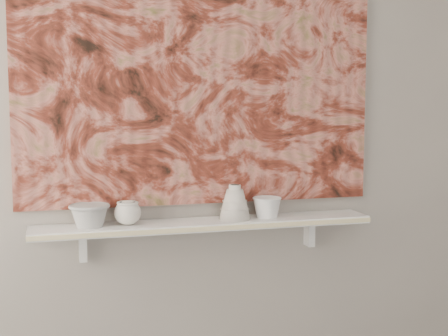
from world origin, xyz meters
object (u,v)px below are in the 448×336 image
object	(u,v)px
bowl_grey	(90,215)
bowl_white	(267,207)
bell_vessel	(235,202)
painting	(200,71)
cup_cream	(128,213)
shelf	(205,224)

from	to	relation	value
bowl_grey	bowl_white	bearing A→B (deg)	0.00
bowl_white	bell_vessel	bearing A→B (deg)	180.00
bell_vessel	bowl_white	bearing A→B (deg)	0.00
painting	bowl_grey	xyz separation A→B (m)	(-0.46, -0.08, -0.56)
bowl_white	cup_cream	bearing A→B (deg)	180.00
bell_vessel	painting	bearing A→B (deg)	147.35
bowl_white	shelf	bearing A→B (deg)	180.00
painting	bowl_white	world-z (taller)	painting
shelf	bowl_grey	xyz separation A→B (m)	(-0.46, 0.00, 0.06)
shelf	painting	world-z (taller)	painting
painting	cup_cream	distance (m)	0.65
shelf	bell_vessel	xyz separation A→B (m)	(0.13, 0.00, 0.09)
cup_cream	bell_vessel	xyz separation A→B (m)	(0.44, 0.00, 0.02)
cup_cream	shelf	bearing A→B (deg)	0.00
cup_cream	painting	bearing A→B (deg)	14.27
shelf	bowl_white	distance (m)	0.27
bell_vessel	bowl_grey	bearing A→B (deg)	180.00
shelf	bell_vessel	bearing A→B (deg)	0.00
bowl_grey	shelf	bearing A→B (deg)	0.00
bowl_grey	bell_vessel	xyz separation A→B (m)	(0.59, 0.00, 0.03)
bowl_grey	bowl_white	xyz separation A→B (m)	(0.73, 0.00, -0.00)
cup_cream	bowl_white	xyz separation A→B (m)	(0.58, 0.00, -0.00)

